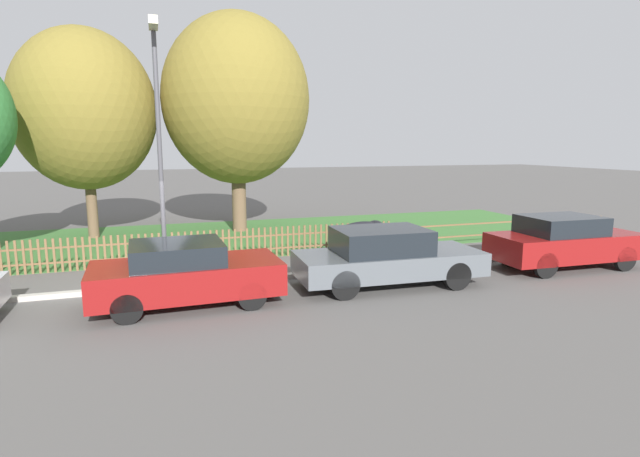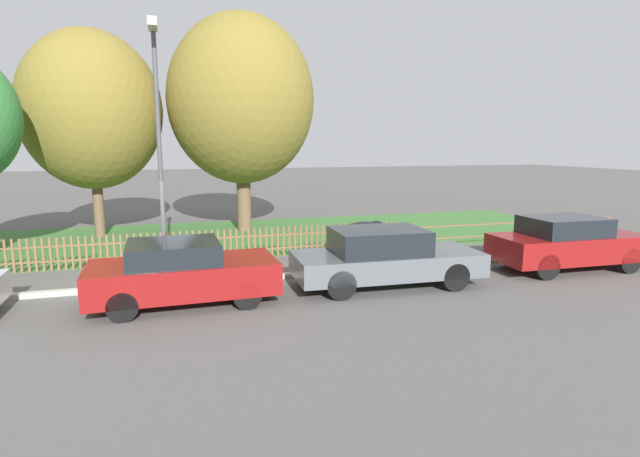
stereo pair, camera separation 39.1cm
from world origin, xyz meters
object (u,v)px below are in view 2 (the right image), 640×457
Objects in this scene: covered_motorcycle at (365,237)px; street_lamp at (158,125)px; parked_car_black_saloon at (182,272)px; tree_mid_park at (91,110)px; parked_car_red_compact at (568,243)px; tree_far_left at (241,100)px; parked_car_navy_estate at (384,257)px.

street_lamp is (-5.62, -0.80, 3.13)m from covered_motorcycle.
parked_car_black_saloon is 10.26m from tree_mid_park.
tree_mid_park is 7.59m from street_lamp.
street_lamp is at bearing -71.56° from tree_mid_park.
parked_car_black_saloon is 0.94× the size of parked_car_red_compact.
tree_far_left is at bearing 109.65° from covered_motorcycle.
covered_motorcycle is at bearing -38.43° from tree_mid_park.
tree_far_left is (5.32, -0.21, 0.47)m from tree_mid_park.
parked_car_black_saloon is 5.93m from covered_motorcycle.
covered_motorcycle is 10.94m from tree_mid_park.
tree_mid_park is at bearing 131.57° from parked_car_navy_estate.
parked_car_black_saloon is 0.87× the size of parked_car_navy_estate.
tree_far_left is at bearing 105.66° from parked_car_navy_estate.
parked_car_navy_estate reaches higher than covered_motorcycle.
parked_car_red_compact is at bearing -1.18° from parked_car_black_saloon.
tree_mid_park is 0.90× the size of tree_far_left.
street_lamp is at bearing 161.46° from parked_car_navy_estate.
covered_motorcycle is (5.26, 2.73, -0.00)m from parked_car_black_saloon.
parked_car_navy_estate is 6.23m from street_lamp.
parked_car_navy_estate is 10.09m from tree_far_left.
tree_far_left reaches higher than parked_car_red_compact.
parked_car_black_saloon is 10.11m from parked_car_red_compact.
parked_car_red_compact is 5.52m from covered_motorcycle.
parked_car_navy_estate is at bearing -50.67° from tree_mid_park.
street_lamp is (-10.47, 1.84, 3.07)m from parked_car_red_compact.
tree_mid_park is (-2.75, 9.09, 3.88)m from parked_car_black_saloon.
parked_car_navy_estate is 12.36m from tree_mid_park.
street_lamp is (-0.36, 1.93, 3.12)m from parked_car_black_saloon.
tree_mid_park reaches higher than parked_car_black_saloon.
parked_car_black_saloon is at bearing -177.63° from parked_car_navy_estate.
parked_car_navy_estate is 2.78m from covered_motorcycle.
street_lamp reaches higher than parked_car_black_saloon.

